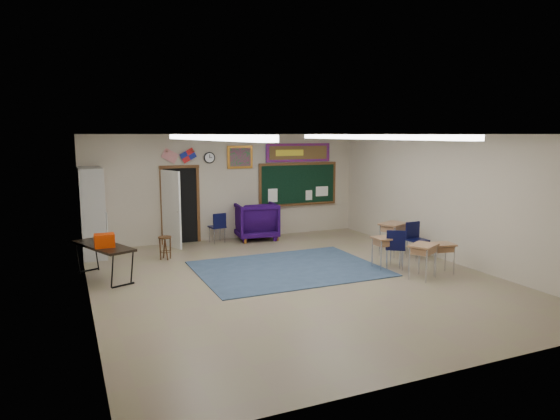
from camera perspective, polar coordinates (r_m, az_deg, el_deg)
name	(u,v)px	position (r m, az deg, el deg)	size (l,w,h in m)	color
floor	(295,279)	(10.50, 1.77, -7.94)	(9.00, 9.00, 0.00)	#82715A
back_wall	(228,187)	(14.34, -5.92, 2.62)	(8.00, 0.04, 3.00)	#B8AB95
front_wall	(453,258)	(6.48, 19.18, -5.22)	(8.00, 0.04, 3.00)	#B8AB95
left_wall	(86,222)	(9.22, -21.28, -1.29)	(0.04, 9.00, 3.00)	#B8AB95
right_wall	(449,198)	(12.41, 18.75, 1.27)	(0.04, 9.00, 3.00)	#B8AB95
ceiling	(296,134)	(10.06, 1.85, 8.66)	(8.00, 9.00, 0.04)	silver
area_rug	(288,269)	(11.28, 0.95, -6.71)	(4.00, 3.00, 0.02)	#374B68
fluorescent_strips	(296,137)	(10.06, 1.85, 8.32)	(3.86, 6.00, 0.10)	white
doorway	(178,206)	(13.87, -11.62, 0.44)	(1.10, 0.89, 2.16)	black
chalkboard	(298,185)	(15.12, 2.11, 2.83)	(2.55, 0.14, 1.30)	brown
bulletin_board	(298,153)	(15.05, 2.12, 6.57)	(2.10, 0.05, 0.55)	red
framed_art_print	(240,157)	(14.35, -4.59, 6.05)	(0.75, 0.05, 0.65)	#A86820
wall_clock	(209,158)	(14.09, -8.07, 5.94)	(0.32, 0.05, 0.32)	black
wall_flags	(179,154)	(13.85, -11.46, 6.35)	(1.16, 0.06, 0.70)	red
storage_cabinet	(92,212)	(13.10, -20.66, -0.25)	(0.59, 1.25, 2.20)	#A6A5A1
wingback_armchair	(256,221)	(14.37, -2.81, -1.22)	(1.14, 1.17, 1.07)	#1B0539
student_chair_reading	(217,228)	(14.00, -7.21, -2.00)	(0.42, 0.42, 0.85)	black
student_chair_desk_a	(395,249)	(11.54, 13.01, -4.32)	(0.45, 0.45, 0.90)	black
student_chair_desk_b	(417,241)	(12.50, 15.43, -3.45)	(0.45, 0.45, 0.89)	black
student_desk_front_left	(386,251)	(11.51, 12.05, -4.57)	(0.61, 0.46, 0.72)	#A1714B
student_desk_front_right	(393,237)	(12.80, 12.79, -3.03)	(0.82, 0.74, 0.81)	#A1714B
student_desk_back_left	(423,259)	(10.87, 16.02, -5.46)	(0.76, 0.69, 0.73)	#A1714B
student_desk_back_right	(440,257)	(11.37, 17.86, -5.11)	(0.62, 0.51, 0.67)	#A1714B
folding_table	(104,260)	(11.09, -19.49, -5.42)	(1.20, 1.83, 0.99)	black
wooden_stool	(165,248)	(12.38, -12.98, -4.20)	(0.32, 0.32, 0.56)	#462E15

